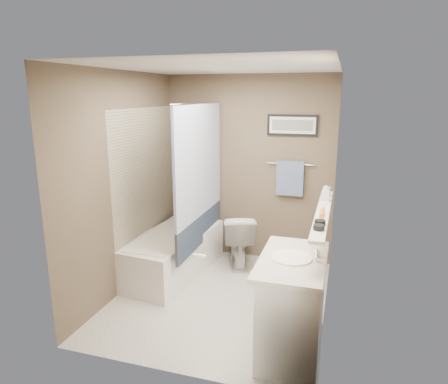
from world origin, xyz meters
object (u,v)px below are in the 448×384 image
(bathtub, at_px, (172,254))
(hair_brush_front, at_px, (322,213))
(glass_jar, at_px, (326,192))
(vanity, at_px, (292,307))
(candle_bowl_far, at_px, (320,223))
(toilet, at_px, (238,239))
(soap_bottle, at_px, (326,193))
(candle_bowl_near, at_px, (319,228))

(bathtub, height_order, hair_brush_front, hair_brush_front)
(hair_brush_front, distance_m, glass_jar, 0.70)
(bathtub, distance_m, vanity, 1.95)
(vanity, distance_m, hair_brush_front, 0.85)
(candle_bowl_far, relative_size, hair_brush_front, 0.41)
(toilet, bearing_deg, soap_bottle, 128.36)
(hair_brush_front, relative_size, glass_jar, 2.20)
(toilet, relative_size, hair_brush_front, 3.14)
(hair_brush_front, distance_m, soap_bottle, 0.52)
(toilet, height_order, candle_bowl_near, candle_bowl_near)
(bathtub, xyz_separation_m, candle_bowl_near, (1.79, -1.12, 0.89))
(toilet, xyz_separation_m, vanity, (0.89, -1.58, 0.05))
(vanity, height_order, glass_jar, glass_jar)
(toilet, xyz_separation_m, glass_jar, (1.08, -0.49, 0.82))
(bathtub, distance_m, glass_jar, 2.01)
(toilet, xyz_separation_m, soap_bottle, (1.08, -0.68, 0.85))
(bathtub, relative_size, hair_brush_front, 6.82)
(candle_bowl_far, height_order, glass_jar, glass_jar)
(vanity, xyz_separation_m, candle_bowl_near, (0.19, -0.02, 0.73))
(glass_jar, bearing_deg, candle_bowl_far, -90.00)
(vanity, xyz_separation_m, glass_jar, (0.19, 1.08, 0.77))
(bathtub, distance_m, hair_brush_front, 2.12)
(toilet, bearing_deg, glass_jar, 135.93)
(bathtub, relative_size, toilet, 2.17)
(bathtub, xyz_separation_m, glass_jar, (1.79, -0.01, 0.92))
(bathtub, bearing_deg, vanity, -27.77)
(vanity, bearing_deg, candle_bowl_near, -9.67)
(candle_bowl_near, relative_size, hair_brush_front, 0.41)
(glass_jar, bearing_deg, hair_brush_front, -90.00)
(candle_bowl_near, distance_m, soap_bottle, 0.92)
(bathtub, height_order, soap_bottle, soap_bottle)
(candle_bowl_far, bearing_deg, bathtub, 151.00)
(vanity, relative_size, glass_jar, 9.00)
(toilet, relative_size, candle_bowl_far, 7.69)
(bathtub, relative_size, candle_bowl_far, 16.67)
(bathtub, height_order, toilet, toilet)
(vanity, distance_m, glass_jar, 1.34)
(toilet, height_order, soap_bottle, soap_bottle)
(vanity, relative_size, candle_bowl_far, 10.00)
(candle_bowl_near, bearing_deg, vanity, 172.71)
(bathtub, bearing_deg, candle_bowl_far, -22.37)
(bathtub, distance_m, toilet, 0.86)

